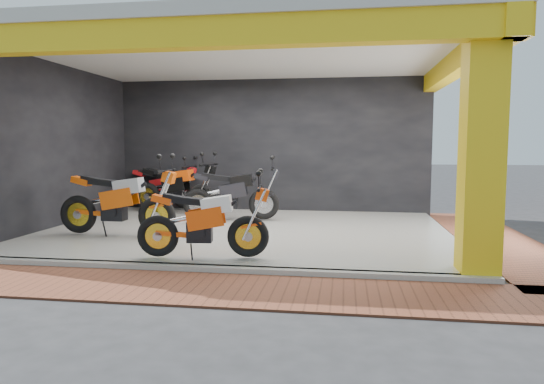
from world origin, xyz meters
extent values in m
plane|color=#2D2D30|center=(0.00, 0.00, 0.00)|extent=(80.00, 80.00, 0.00)
cube|color=silver|center=(0.00, 2.00, 0.05)|extent=(8.00, 6.00, 0.10)
cube|color=beige|center=(0.00, 2.00, 3.60)|extent=(8.40, 6.40, 0.20)
cube|color=black|center=(0.00, 5.10, 1.75)|extent=(8.20, 0.20, 3.50)
cube|color=black|center=(-4.10, 2.00, 1.75)|extent=(0.20, 6.20, 3.50)
cube|color=yellow|center=(3.75, -0.75, 1.75)|extent=(0.50, 0.50, 3.50)
cube|color=yellow|center=(0.00, -1.00, 3.30)|extent=(8.40, 0.30, 0.40)
cube|color=yellow|center=(4.00, 2.00, 3.30)|extent=(0.30, 6.40, 0.40)
cube|color=silver|center=(0.00, -1.02, 0.05)|extent=(8.00, 0.20, 0.10)
cube|color=brown|center=(0.00, -1.80, 0.01)|extent=(9.00, 1.40, 0.03)
cube|color=brown|center=(4.80, 2.00, 0.01)|extent=(1.40, 7.00, 0.03)
camera|label=1|loc=(1.97, -7.51, 1.79)|focal=32.00mm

